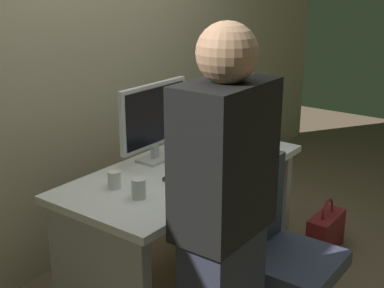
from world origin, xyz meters
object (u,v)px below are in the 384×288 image
at_px(book_stack, 224,134).
at_px(monitor, 154,118).
at_px(desk, 185,205).
at_px(cup_near_keyboard, 139,188).
at_px(keyboard, 196,170).
at_px(cup_by_monitor, 114,180).
at_px(office_chair, 281,265).
at_px(mouse, 223,155).
at_px(person_at_desk, 223,233).
at_px(cell_phone, 252,147).
at_px(handbag, 326,232).

bearing_deg(book_stack, monitor, 164.78).
relative_size(desk, cup_near_keyboard, 15.26).
distance_m(keyboard, cup_by_monitor, 0.47).
distance_m(office_chair, mouse, 0.79).
height_order(cup_near_keyboard, cup_by_monitor, cup_near_keyboard).
bearing_deg(desk, mouse, -17.08).
xyz_separation_m(keyboard, cup_by_monitor, (-0.43, 0.20, 0.03)).
xyz_separation_m(person_at_desk, cell_phone, (1.19, 0.57, -0.09)).
bearing_deg(desk, cup_by_monitor, 165.51).
height_order(mouse, cell_phone, mouse).
distance_m(keyboard, mouse, 0.28).
height_order(mouse, handbag, mouse).
bearing_deg(keyboard, book_stack, 15.97).
distance_m(office_chair, person_at_desk, 0.68).
bearing_deg(handbag, cell_phone, 131.20).
relative_size(office_chair, cell_phone, 6.53).
xyz_separation_m(office_chair, mouse, (0.39, 0.59, 0.34)).
bearing_deg(cup_by_monitor, handbag, -25.68).
bearing_deg(office_chair, mouse, 57.00).
height_order(desk, handbag, desk).
bearing_deg(mouse, keyboard, -179.22).
xyz_separation_m(desk, cell_phone, (0.53, -0.12, 0.23)).
bearing_deg(monitor, cup_by_monitor, -167.42).
distance_m(monitor, cup_near_keyboard, 0.57).
height_order(person_at_desk, mouse, person_at_desk).
distance_m(keyboard, handbag, 1.17).
xyz_separation_m(book_stack, cell_phone, (0.02, -0.19, -0.05)).
bearing_deg(cup_by_monitor, person_at_desk, -105.44).
bearing_deg(cell_phone, book_stack, 82.02).
distance_m(office_chair, handbag, 1.05).
bearing_deg(cup_by_monitor, keyboard, -25.07).
relative_size(keyboard, cup_by_monitor, 4.79).
bearing_deg(person_at_desk, cup_near_keyboard, 71.91).
height_order(book_stack, handbag, book_stack).
bearing_deg(keyboard, cup_near_keyboard, 176.95).
bearing_deg(mouse, desk, 162.92).
xyz_separation_m(keyboard, book_stack, (0.52, 0.16, 0.05)).
relative_size(mouse, cup_by_monitor, 1.11).
distance_m(monitor, keyboard, 0.39).
distance_m(cup_near_keyboard, cell_phone, 0.99).
height_order(office_chair, mouse, office_chair).
height_order(mouse, cup_by_monitor, cup_by_monitor).
distance_m(cup_near_keyboard, handbag, 1.56).
distance_m(monitor, mouse, 0.47).
distance_m(office_chair, keyboard, 0.69).
relative_size(person_at_desk, monitor, 3.03).
xyz_separation_m(monitor, cell_phone, (0.54, -0.33, -0.25)).
relative_size(desk, book_stack, 6.18).
bearing_deg(cup_by_monitor, mouse, -15.48).
relative_size(cup_by_monitor, cell_phone, 0.62).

